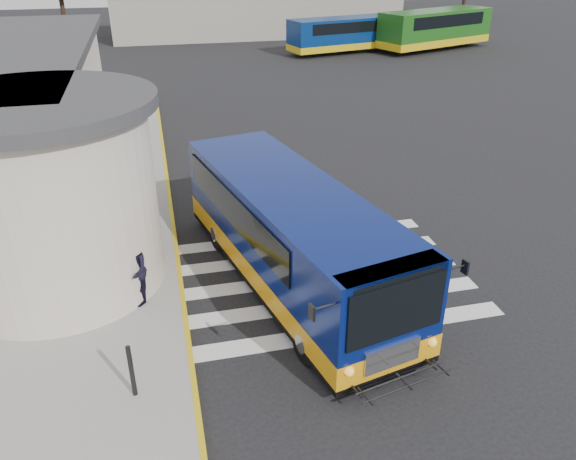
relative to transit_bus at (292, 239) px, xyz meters
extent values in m
plane|color=black|center=(1.18, 0.84, -1.30)|extent=(140.00, 140.00, 0.00)
cube|color=gray|center=(-7.82, 4.84, -1.22)|extent=(10.00, 34.00, 0.15)
cube|color=gold|center=(-2.87, 4.84, -1.22)|extent=(0.12, 34.00, 0.16)
cylinder|color=beige|center=(-5.82, 1.34, 1.10)|extent=(5.20, 5.20, 4.50)
cylinder|color=#38383A|center=(-5.82, 1.34, 3.50)|extent=(5.80, 5.80, 0.30)
cube|color=black|center=(-5.30, 5.84, -0.05)|extent=(0.08, 1.20, 2.20)
cube|color=#38383A|center=(-4.82, 5.84, 1.25)|extent=(1.20, 1.80, 0.12)
cube|color=silver|center=(0.68, -2.36, -1.29)|extent=(8.00, 0.55, 0.01)
cube|color=silver|center=(0.68, -1.16, -1.29)|extent=(8.00, 0.55, 0.01)
cube|color=silver|center=(0.68, 0.04, -1.29)|extent=(8.00, 0.55, 0.01)
cube|color=silver|center=(0.68, 1.24, -1.29)|extent=(8.00, 0.55, 0.01)
cube|color=silver|center=(0.68, 2.44, -1.29)|extent=(8.00, 0.55, 0.01)
cube|color=gray|center=(7.18, 42.84, 0.70)|extent=(26.00, 8.00, 4.00)
cylinder|color=black|center=(-10.82, 50.84, 0.50)|extent=(0.44, 0.44, 3.60)
cylinder|color=black|center=(-0.82, 50.84, 0.50)|extent=(0.44, 0.44, 3.60)
cylinder|color=black|center=(9.18, 50.84, 0.50)|extent=(0.44, 0.44, 3.60)
cylinder|color=black|center=(17.18, 50.84, 0.50)|extent=(0.44, 0.44, 3.60)
cylinder|color=black|center=(25.18, 50.84, 0.50)|extent=(0.44, 0.44, 3.60)
cylinder|color=black|center=(33.18, 50.84, 0.50)|extent=(0.44, 0.44, 3.60)
cube|color=#071556|center=(-0.01, 0.04, 0.26)|extent=(4.33, 9.20, 2.32)
cube|color=orange|center=(-0.01, 0.04, -0.63)|extent=(4.36, 9.24, 0.55)
cube|color=black|center=(-0.01, 0.04, -0.95)|extent=(4.35, 9.22, 0.22)
cube|color=black|center=(0.96, -4.32, 0.63)|extent=(2.13, 0.53, 1.23)
cube|color=silver|center=(0.96, -4.33, -0.46)|extent=(1.26, 0.34, 0.54)
cube|color=black|center=(-1.40, 0.53, 0.72)|extent=(1.45, 6.37, 0.89)
cube|color=black|center=(1.04, 1.08, 0.72)|extent=(1.45, 6.37, 0.89)
cylinder|color=black|center=(-0.43, -3.09, -0.82)|extent=(0.49, 0.99, 0.95)
cylinder|color=black|center=(1.69, -2.62, -0.82)|extent=(0.49, 0.99, 0.95)
cylinder|color=black|center=(-1.62, 2.30, -0.82)|extent=(0.49, 0.99, 0.95)
cylinder|color=black|center=(0.50, 2.77, -0.82)|extent=(0.49, 0.99, 0.95)
cube|color=black|center=(-0.77, -4.53, 1.02)|extent=(0.09, 0.18, 0.30)
cube|color=black|center=(2.61, -3.78, 1.02)|extent=(0.09, 0.18, 0.30)
imported|color=black|center=(-4.07, 0.11, -0.26)|extent=(0.72, 0.78, 1.78)
imported|color=black|center=(-3.98, -0.23, -0.24)|extent=(0.85, 1.00, 1.82)
cylinder|color=black|center=(-4.02, -3.45, -0.56)|extent=(0.10, 0.10, 1.18)
cube|color=navy|center=(12.03, 31.68, 0.23)|extent=(9.17, 4.41, 2.26)
cube|color=gold|center=(12.03, 31.68, -0.69)|extent=(9.21, 4.45, 0.49)
cube|color=black|center=(12.03, 31.68, 0.77)|extent=(7.27, 4.01, 0.79)
cube|color=#1A5015|center=(19.73, 31.37, 0.45)|extent=(10.50, 6.23, 2.60)
cube|color=gold|center=(19.73, 31.37, -0.60)|extent=(10.54, 6.27, 0.56)
cube|color=black|center=(19.73, 31.37, 1.07)|extent=(8.41, 5.48, 0.90)
camera|label=1|loc=(-3.05, -12.21, 6.81)|focal=35.00mm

